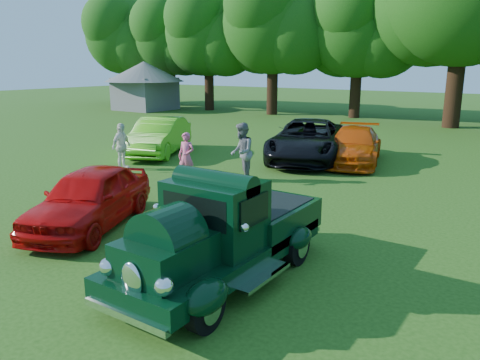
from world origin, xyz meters
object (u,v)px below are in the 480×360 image
Objects in this scene: red_convertible at (90,198)px; spectator_white at (121,146)px; gazebo at (145,80)px; back_car_black at (308,140)px; back_car_orange at (354,146)px; spectator_pink at (186,156)px; spectator_grey at (242,152)px; back_car_lime at (159,136)px; hero_pickup at (223,236)px.

spectator_white reaches higher than red_convertible.
spectator_white is 22.94m from gazebo.
back_car_black is at bearing -54.03° from spectator_white.
back_car_orange is at bearing 53.57° from red_convertible.
back_car_orange is at bearing 49.09° from spectator_pink.
spectator_grey reaches higher than back_car_orange.
red_convertible is 8.98m from back_car_lime.
spectator_pink is at bearing -41.88° from gazebo.
spectator_white is (-4.04, 4.63, 0.14)m from red_convertible.
back_car_lime is at bearing -43.34° from gazebo.
spectator_grey is (1.59, 0.84, 0.17)m from spectator_pink.
back_car_black is 7.07m from spectator_white.
red_convertible is at bearing -36.12° from spectator_grey.
back_car_black is 3.67× the size of spectator_pink.
back_car_orange is at bearing 126.53° from spectator_grey.
hero_pickup is 32.33m from gazebo.
back_car_orange is (2.44, 10.35, -0.02)m from red_convertible.
back_car_black is 1.23× the size of back_car_orange.
back_car_orange is at bearing -1.27° from back_car_black.
back_car_black reaches higher than back_car_lime.
spectator_pink reaches higher than red_convertible.
spectator_grey reaches higher than spectator_pink.
hero_pickup is 0.73× the size of gazebo.
spectator_grey is 25.63m from gazebo.
red_convertible is 0.88× the size of back_car_orange.
gazebo reaches higher than red_convertible.
hero_pickup reaches higher than back_car_lime.
spectator_grey is 4.63m from spectator_white.
spectator_white is (-2.93, -0.11, 0.05)m from spectator_pink.
back_car_lime is 2.77× the size of spectator_white.
back_car_lime is 0.72× the size of gazebo.
back_car_lime is 0.81× the size of back_car_black.
spectator_white reaches higher than back_car_lime.
back_car_lime reaches higher than back_car_orange.
hero_pickup is 2.99× the size of spectator_pink.
back_car_black is (-3.40, 10.29, 0.01)m from hero_pickup.
spectator_grey is at bearing -38.09° from gazebo.
hero_pickup is at bearing -96.37° from back_car_orange.
hero_pickup is at bearing -29.50° from red_convertible.
back_car_orange is (1.70, 0.52, -0.12)m from back_car_black.
back_car_orange is 0.72× the size of gazebo.
gazebo is at bearing 111.07° from back_car_lime.
hero_pickup reaches higher than spectator_white.
spectator_grey reaches higher than back_car_black.
hero_pickup is 1.14× the size of red_convertible.
spectator_grey is 1.14× the size of spectator_white.
gazebo is at bearing 137.48° from hero_pickup.
spectator_grey is 0.30× the size of gazebo.
spectator_pink is 1.81m from spectator_grey.
back_car_lime is 2.96× the size of spectator_pink.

